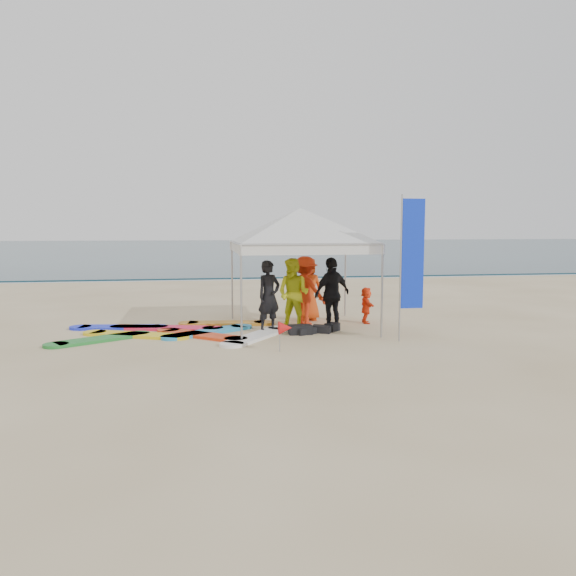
# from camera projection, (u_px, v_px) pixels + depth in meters

# --- Properties ---
(ground) EXTENTS (120.00, 120.00, 0.00)m
(ground) POSITION_uv_depth(u_px,v_px,m) (281.00, 368.00, 10.31)
(ground) COLOR beige
(ground) RESTS_ON ground
(ocean) EXTENTS (160.00, 84.00, 0.08)m
(ocean) POSITION_uv_depth(u_px,v_px,m) (209.00, 248.00, 69.18)
(ocean) COLOR #0C2633
(ocean) RESTS_ON ground
(shoreline_foam) EXTENTS (160.00, 1.20, 0.01)m
(shoreline_foam) POSITION_uv_depth(u_px,v_px,m) (227.00, 279.00, 28.17)
(shoreline_foam) COLOR silver
(shoreline_foam) RESTS_ON ground
(person_black_a) EXTENTS (0.77, 0.69, 1.77)m
(person_black_a) POSITION_uv_depth(u_px,v_px,m) (269.00, 296.00, 13.82)
(person_black_a) COLOR black
(person_black_a) RESTS_ON ground
(person_yellow) EXTENTS (1.11, 1.08, 1.80)m
(person_yellow) POSITION_uv_depth(u_px,v_px,m) (293.00, 294.00, 14.26)
(person_yellow) COLOR yellow
(person_yellow) RESTS_ON ground
(person_orange_a) EXTENTS (1.32, 1.30, 1.82)m
(person_orange_a) POSITION_uv_depth(u_px,v_px,m) (305.00, 290.00, 14.91)
(person_orange_a) COLOR red
(person_orange_a) RESTS_ON ground
(person_black_b) EXTENTS (1.16, 0.89, 1.84)m
(person_black_b) POSITION_uv_depth(u_px,v_px,m) (332.00, 294.00, 14.06)
(person_black_b) COLOR black
(person_black_b) RESTS_ON ground
(person_orange_b) EXTENTS (0.96, 0.72, 1.76)m
(person_orange_b) POSITION_uv_depth(u_px,v_px,m) (308.00, 289.00, 15.50)
(person_orange_b) COLOR #DC4813
(person_orange_b) RESTS_ON ground
(person_seated) EXTENTS (0.41, 0.94, 0.98)m
(person_seated) POSITION_uv_depth(u_px,v_px,m) (366.00, 305.00, 15.15)
(person_seated) COLOR #FF3D16
(person_seated) RESTS_ON ground
(canopy_tent) EXTENTS (4.66, 4.66, 3.51)m
(canopy_tent) POSITION_uv_depth(u_px,v_px,m) (300.00, 208.00, 14.24)
(canopy_tent) COLOR #A5A5A8
(canopy_tent) RESTS_ON ground
(feather_flag) EXTENTS (0.56, 0.04, 3.31)m
(feather_flag) POSITION_uv_depth(u_px,v_px,m) (411.00, 256.00, 12.58)
(feather_flag) COLOR #A5A5A8
(feather_flag) RESTS_ON ground
(marker_pennant) EXTENTS (0.28, 0.28, 0.64)m
(marker_pennant) POSITION_uv_depth(u_px,v_px,m) (285.00, 328.00, 11.66)
(marker_pennant) COLOR #A5A5A8
(marker_pennant) RESTS_ON ground
(gear_pile) EXTENTS (1.37, 0.75, 0.22)m
(gear_pile) POSITION_uv_depth(u_px,v_px,m) (311.00, 329.00, 13.72)
(gear_pile) COLOR black
(gear_pile) RESTS_ON ground
(surfboard_spread) EXTENTS (5.43, 3.32, 0.07)m
(surfboard_spread) POSITION_uv_depth(u_px,v_px,m) (178.00, 332.00, 13.74)
(surfboard_spread) COLOR #1B2BEB
(surfboard_spread) RESTS_ON ground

